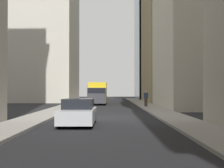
{
  "coord_description": "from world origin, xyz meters",
  "views": [
    {
      "loc": [
        -22.2,
        -0.38,
        1.89
      ],
      "look_at": [
        18.05,
        -0.46,
        2.62
      ],
      "focal_mm": 51.61,
      "sensor_mm": 36.0,
      "label": 1
    }
  ],
  "objects_px": {
    "delivery_truck": "(98,93)",
    "pedestrian": "(146,97)",
    "discarded_bottle": "(55,112)",
    "sedan_silver": "(78,113)"
  },
  "relations": [
    {
      "from": "delivery_truck",
      "to": "pedestrian",
      "type": "relative_size",
      "value": 3.77
    },
    {
      "from": "discarded_bottle",
      "to": "sedan_silver",
      "type": "bearing_deg",
      "value": -160.56
    },
    {
      "from": "delivery_truck",
      "to": "sedan_silver",
      "type": "relative_size",
      "value": 1.5
    },
    {
      "from": "delivery_truck",
      "to": "pedestrian",
      "type": "distance_m",
      "value": 9.13
    },
    {
      "from": "sedan_silver",
      "to": "pedestrian",
      "type": "bearing_deg",
      "value": -17.76
    },
    {
      "from": "sedan_silver",
      "to": "pedestrian",
      "type": "xyz_separation_m",
      "value": [
        17.08,
        -5.47,
        0.41
      ]
    },
    {
      "from": "pedestrian",
      "to": "discarded_bottle",
      "type": "height_order",
      "value": "pedestrian"
    },
    {
      "from": "pedestrian",
      "to": "discarded_bottle",
      "type": "bearing_deg",
      "value": 141.58
    },
    {
      "from": "delivery_truck",
      "to": "discarded_bottle",
      "type": "distance_m",
      "value": 17.56
    },
    {
      "from": "discarded_bottle",
      "to": "pedestrian",
      "type": "bearing_deg",
      "value": -38.42
    }
  ]
}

